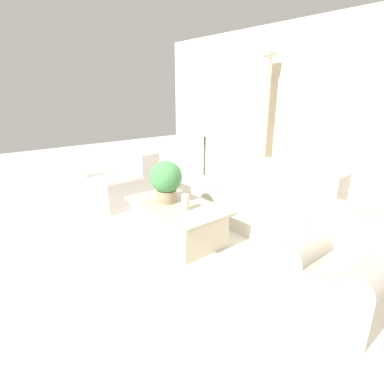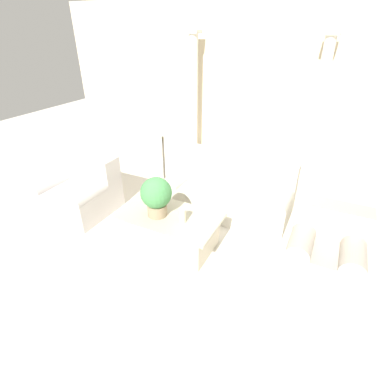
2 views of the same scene
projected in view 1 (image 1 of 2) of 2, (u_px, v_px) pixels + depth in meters
ground_plane at (202, 230)px, 4.17m from camera, size 16.00×16.00×0.00m
wall_back at (335, 104)px, 5.70m from camera, size 10.00×0.06×3.20m
sofa_long at (264, 200)px, 4.30m from camera, size 1.95×0.96×0.87m
loveseat at (123, 180)px, 5.24m from camera, size 1.10×0.96×0.87m
coffee_table at (177, 221)px, 3.87m from camera, size 1.35×0.77×0.48m
potted_plant at (166, 180)px, 3.77m from camera, size 0.41×0.41×0.54m
pillar_candle at (185, 202)px, 3.58m from camera, size 0.10×0.10×0.19m
floor_lamp at (205, 132)px, 4.85m from camera, size 0.43×0.43×1.42m
column_left at (264, 116)px, 6.55m from camera, size 0.27×0.27×2.59m
armchair at (343, 267)px, 2.67m from camera, size 0.84×0.81×0.84m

